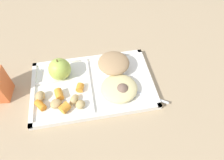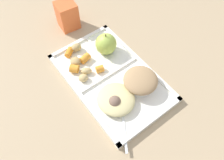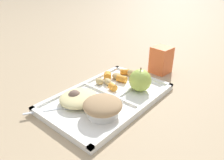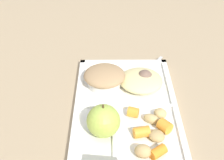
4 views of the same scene
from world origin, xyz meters
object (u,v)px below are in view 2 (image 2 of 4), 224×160
at_px(plastic_fork, 123,117).
at_px(lunch_tray, 111,78).
at_px(green_apple, 106,44).
at_px(milk_carton, 67,15).
at_px(bran_muffin, 140,81).

bearing_deg(plastic_fork, lunch_tray, 156.67).
height_order(green_apple, milk_carton, milk_carton).
bearing_deg(bran_muffin, lunch_tray, -147.23).
bearing_deg(green_apple, bran_muffin, 0.00).
xyz_separation_m(plastic_fork, milk_carton, (-0.42, 0.08, 0.04)).
height_order(lunch_tray, plastic_fork, lunch_tray).
xyz_separation_m(lunch_tray, plastic_fork, (0.13, -0.06, 0.01)).
bearing_deg(lunch_tray, bran_muffin, 32.77).
relative_size(bran_muffin, plastic_fork, 0.70).
distance_m(lunch_tray, plastic_fork, 0.14).
distance_m(lunch_tray, green_apple, 0.11).
xyz_separation_m(bran_muffin, milk_carton, (-0.36, -0.03, 0.01)).
height_order(bran_muffin, milk_carton, milk_carton).
bearing_deg(plastic_fork, milk_carton, 169.72).
bearing_deg(milk_carton, lunch_tray, 2.30).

